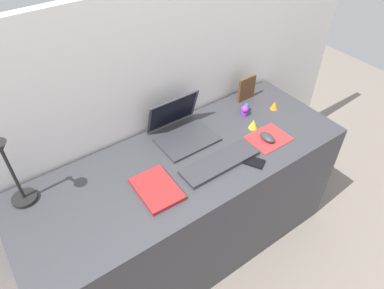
{
  "coord_description": "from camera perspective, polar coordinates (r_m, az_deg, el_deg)",
  "views": [
    {
      "loc": [
        -0.7,
        -1.03,
        1.95
      ],
      "look_at": [
        0.04,
        0.0,
        0.83
      ],
      "focal_mm": 32.84,
      "sensor_mm": 36.0,
      "label": 1
    }
  ],
  "objects": [
    {
      "name": "back_wall",
      "position": [
        1.97,
        -6.91,
        3.18
      ],
      "size": [
        2.92,
        0.05,
        1.48
      ],
      "primitive_type": "cube",
      "color": "silver",
      "rests_on": "ground_plane"
    },
    {
      "name": "desk",
      "position": [
        2.01,
        -0.87,
        -10.24
      ],
      "size": [
        1.72,
        0.63,
        0.74
      ],
      "primitive_type": "cube",
      "color": "#38383D",
      "rests_on": "ground_plane"
    },
    {
      "name": "keyboard",
      "position": [
        1.72,
        4.53,
        -2.89
      ],
      "size": [
        0.41,
        0.13,
        0.02
      ],
      "primitive_type": "cube",
      "color": "#333338",
      "rests_on": "desk"
    },
    {
      "name": "notebook_pad",
      "position": [
        1.61,
        -5.74,
        -7.19
      ],
      "size": [
        0.18,
        0.25,
        0.02
      ],
      "primitive_type": "cube",
      "rotation": [
        0.0,
        0.0,
        -0.03
      ],
      "color": "maroon",
      "rests_on": "desk"
    },
    {
      "name": "ground_plane",
      "position": [
        2.32,
        -0.77,
        -15.9
      ],
      "size": [
        6.0,
        6.0,
        0.0
      ],
      "primitive_type": "plane",
      "color": "slate"
    },
    {
      "name": "cell_phone",
      "position": [
        1.75,
        9.58,
        -2.65
      ],
      "size": [
        0.12,
        0.14,
        0.01
      ],
      "primitive_type": "cube",
      "rotation": [
        0.0,
        0.0,
        0.5
      ],
      "color": "black",
      "rests_on": "desk"
    },
    {
      "name": "mousepad",
      "position": [
        1.9,
        12.31,
        1.0
      ],
      "size": [
        0.21,
        0.17,
        0.0
      ],
      "primitive_type": "cube",
      "color": "red",
      "rests_on": "desk"
    },
    {
      "name": "toy_figurine_orange",
      "position": [
        2.12,
        13.23,
        6.24
      ],
      "size": [
        0.05,
        0.05,
        0.05
      ],
      "primitive_type": "cone",
      "color": "orange",
      "rests_on": "desk"
    },
    {
      "name": "desk_lamp",
      "position": [
        1.6,
        -27.06,
        -4.39
      ],
      "size": [
        0.11,
        0.15,
        0.38
      ],
      "color": "black",
      "rests_on": "desk"
    },
    {
      "name": "mouse",
      "position": [
        1.88,
        12.12,
        1.18
      ],
      "size": [
        0.06,
        0.1,
        0.03
      ],
      "primitive_type": "ellipsoid",
      "color": "#333338",
      "rests_on": "mousepad"
    },
    {
      "name": "laptop",
      "position": [
        1.85,
        -1.86,
        2.82
      ],
      "size": [
        0.3,
        0.28,
        0.21
      ],
      "color": "#333338",
      "rests_on": "desk"
    },
    {
      "name": "picture_frame",
      "position": [
        2.14,
        8.87,
        8.96
      ],
      "size": [
        0.12,
        0.02,
        0.15
      ],
      "primitive_type": "cube",
      "color": "brown",
      "rests_on": "desk"
    },
    {
      "name": "toy_figurine_blue",
      "position": [
        2.07,
        8.84,
        6.0
      ],
      "size": [
        0.03,
        0.03,
        0.05
      ],
      "color": "blue",
      "rests_on": "desk"
    },
    {
      "name": "toy_figurine_purple",
      "position": [
        2.02,
        8.56,
        5.52
      ],
      "size": [
        0.04,
        0.04,
        0.07
      ],
      "color": "purple",
      "rests_on": "desk"
    },
    {
      "name": "toy_figurine_yellow",
      "position": [
        1.94,
        9.97,
        3.27
      ],
      "size": [
        0.05,
        0.05,
        0.05
      ],
      "primitive_type": "cone",
      "color": "yellow",
      "rests_on": "desk"
    }
  ]
}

